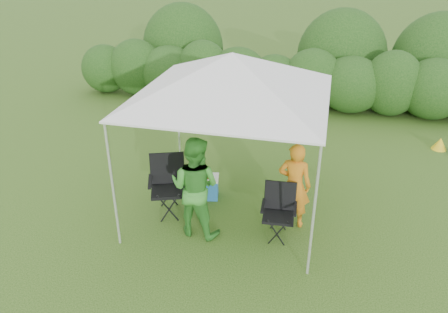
% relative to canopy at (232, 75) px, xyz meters
% --- Properties ---
extents(ground, '(70.00, 70.00, 0.00)m').
position_rel_canopy_xyz_m(ground, '(0.00, -0.50, -2.46)').
color(ground, '#3F621F').
extents(hedge, '(12.10, 1.53, 1.80)m').
position_rel_canopy_xyz_m(hedge, '(0.00, 5.50, -1.64)').
color(hedge, '#254C17').
rests_on(hedge, ground).
extents(canopy, '(3.10, 3.10, 2.83)m').
position_rel_canopy_xyz_m(canopy, '(0.00, 0.00, 0.00)').
color(canopy, silver).
rests_on(canopy, ground).
extents(chair_right, '(0.59, 0.54, 0.91)m').
position_rel_canopy_xyz_m(chair_right, '(0.95, -0.64, -1.95)').
color(chair_right, black).
rests_on(chair_right, ground).
extents(chair_left, '(0.79, 0.76, 1.06)m').
position_rel_canopy_xyz_m(chair_left, '(-1.05, -0.40, -1.86)').
color(chair_left, black).
rests_on(chair_left, ground).
extents(man, '(0.59, 0.42, 1.52)m').
position_rel_canopy_xyz_m(man, '(1.14, -0.29, -1.70)').
color(man, orange).
rests_on(man, ground).
extents(woman, '(0.92, 0.76, 1.72)m').
position_rel_canopy_xyz_m(woman, '(-0.39, -0.89, -1.60)').
color(woman, green).
rests_on(woman, ground).
extents(cooler, '(0.57, 0.46, 0.42)m').
position_rel_canopy_xyz_m(cooler, '(-0.55, 0.19, -2.25)').
color(cooler, '#215F99').
rests_on(cooler, ground).
extents(bottle, '(0.06, 0.06, 0.24)m').
position_rel_canopy_xyz_m(bottle, '(-0.49, 0.15, -1.92)').
color(bottle, '#592D0C').
rests_on(bottle, cooler).
extents(lawn_toy, '(0.56, 0.47, 0.28)m').
position_rel_canopy_xyz_m(lawn_toy, '(4.25, 3.44, -2.33)').
color(lawn_toy, yellow).
rests_on(lawn_toy, ground).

